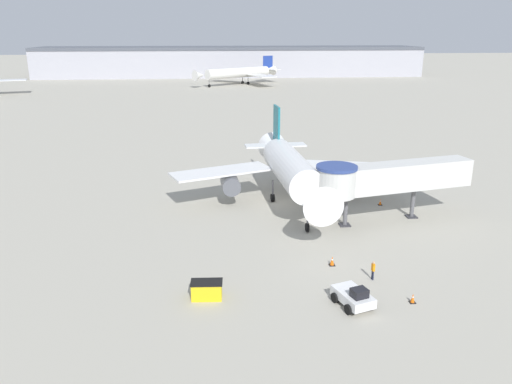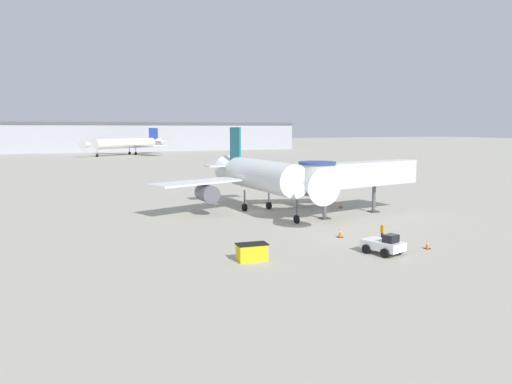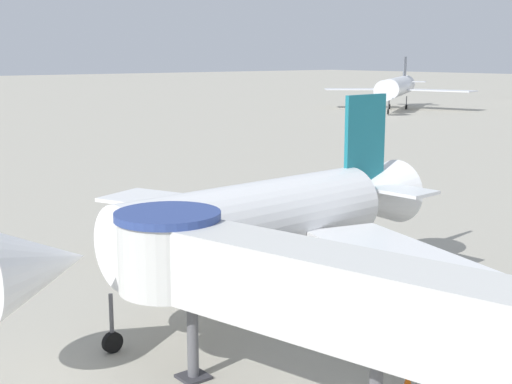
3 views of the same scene
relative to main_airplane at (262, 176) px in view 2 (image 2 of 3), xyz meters
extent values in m
plane|color=#A8A393|center=(-1.11, 0.66, -4.31)|extent=(800.00, 800.00, 0.00)
cylinder|color=white|center=(0.03, -0.49, 0.14)|extent=(4.61, 15.10, 3.72)
cone|color=white|center=(0.70, -11.45, 0.14)|extent=(3.96, 4.31, 3.72)
cone|color=white|center=(-0.50, 8.24, 0.14)|extent=(4.05, 5.79, 3.72)
cube|color=white|center=(-7.69, 1.28, -0.51)|extent=(12.12, 7.86, 0.22)
cube|color=white|center=(7.47, 2.20, -0.51)|extent=(12.09, 6.68, 0.22)
cube|color=#19707F|center=(-0.49, 7.97, 3.48)|extent=(0.43, 3.20, 4.83)
cube|color=white|center=(-0.52, 8.52, 0.79)|extent=(7.92, 2.71, 0.18)
cylinder|color=#565960|center=(-6.72, 0.46, -1.78)|extent=(2.23, 3.31, 2.04)
cylinder|color=#565960|center=(6.61, 1.28, -1.78)|extent=(2.23, 3.31, 2.04)
cylinder|color=#4C4C51|center=(0.51, -8.30, -2.79)|extent=(0.18, 0.18, 2.14)
cylinder|color=black|center=(0.51, -8.30, -3.86)|extent=(0.31, 0.91, 0.90)
cylinder|color=#4C4C51|center=(-1.75, 1.27, -2.79)|extent=(0.22, 0.22, 2.14)
cylinder|color=black|center=(-1.75, 1.27, -3.86)|extent=(0.45, 0.92, 0.90)
cylinder|color=#4C4C51|center=(1.59, 1.47, -2.79)|extent=(0.22, 0.22, 2.14)
cylinder|color=black|center=(1.59, 1.47, -3.86)|extent=(0.45, 0.92, 0.90)
cube|color=silver|center=(10.95, -5.63, 0.44)|extent=(15.50, 5.82, 2.80)
cylinder|color=silver|center=(3.48, -7.27, 0.44)|extent=(3.90, 3.90, 2.80)
cylinder|color=navy|center=(3.48, -7.27, 1.99)|extent=(4.10, 4.10, 0.30)
cylinder|color=#56565B|center=(4.67, -7.00, -2.63)|extent=(0.44, 0.44, 3.35)
cube|color=#333338|center=(4.67, -7.00, -4.25)|extent=(1.10, 1.10, 0.12)
cylinder|color=#56565B|center=(12.44, -5.30, -2.63)|extent=(0.44, 0.44, 3.35)
cube|color=#333338|center=(12.44, -5.30, -4.25)|extent=(1.10, 1.10, 0.12)
cube|color=silver|center=(1.11, -22.45, -3.58)|extent=(2.76, 3.64, 0.70)
cube|color=black|center=(1.34, -23.13, -2.92)|extent=(1.33, 1.20, 0.63)
cylinder|color=black|center=(0.49, -23.58, -3.93)|extent=(0.52, 0.81, 0.75)
cylinder|color=black|center=(2.28, -22.99, -3.93)|extent=(0.52, 0.81, 0.75)
cylinder|color=black|center=(-0.06, -21.90, -3.93)|extent=(0.52, 0.81, 0.75)
cylinder|color=black|center=(1.72, -21.31, -3.93)|extent=(0.52, 0.81, 0.75)
cube|color=yellow|center=(-9.45, -20.37, -3.68)|extent=(2.31, 1.39, 1.26)
cube|color=black|center=(-9.45, -20.37, -3.00)|extent=(2.45, 1.48, 0.08)
cube|color=black|center=(10.40, -1.16, -4.29)|extent=(0.46, 0.46, 0.04)
cone|color=orange|center=(10.40, -1.16, -3.91)|extent=(0.31, 0.31, 0.71)
cylinder|color=white|center=(10.40, -1.16, -3.83)|extent=(0.17, 0.17, 0.09)
cube|color=black|center=(5.61, -22.48, -4.29)|extent=(0.45, 0.45, 0.04)
cone|color=orange|center=(5.61, -22.48, -3.92)|extent=(0.31, 0.31, 0.70)
cylinder|color=white|center=(5.61, -22.48, -3.84)|extent=(0.17, 0.17, 0.08)
cube|color=black|center=(1.19, -15.87, -4.29)|extent=(0.51, 0.51, 0.04)
cone|color=orange|center=(1.19, -15.87, -3.87)|extent=(0.35, 0.35, 0.79)
cylinder|color=white|center=(1.19, -15.87, -3.77)|extent=(0.19, 0.19, 0.10)
cylinder|color=#1E2338|center=(3.79, -18.63, -3.92)|extent=(0.11, 0.11, 0.78)
cylinder|color=#1E2338|center=(3.82, -18.79, -3.92)|extent=(0.11, 0.11, 0.78)
cube|color=orange|center=(3.81, -18.71, -3.22)|extent=(0.24, 0.34, 0.62)
sphere|color=tan|center=(3.81, -18.71, -2.80)|extent=(0.21, 0.21, 0.21)
cylinder|color=white|center=(2.22, 134.80, 0.14)|extent=(24.63, 19.01, 3.63)
cone|color=white|center=(-11.84, 124.77, 0.14)|extent=(5.35, 5.27, 3.63)
cone|color=white|center=(14.52, 143.56, 0.14)|extent=(6.53, 6.11, 3.63)
cube|color=white|center=(-0.62, 144.15, -0.49)|extent=(15.51, 13.64, 0.22)
cube|color=white|center=(10.14, 129.06, -0.49)|extent=(10.14, 16.00, 0.22)
cube|color=navy|center=(14.30, 143.40, 3.40)|extent=(4.07, 2.99, 4.71)
cube|color=white|center=(14.74, 143.72, 0.77)|extent=(8.63, 10.22, 0.18)
cylinder|color=#4C4C51|center=(-8.53, 127.13, -2.72)|extent=(0.18, 0.18, 2.08)
cylinder|color=black|center=(-8.53, 127.13, -3.76)|extent=(1.05, 0.85, 1.10)
cylinder|color=#4C4C51|center=(4.09, 138.13, -2.72)|extent=(0.22, 0.22, 2.08)
cylinder|color=black|center=(4.09, 138.13, -3.76)|extent=(1.13, 0.96, 1.10)
cylinder|color=#4C4C51|center=(5.99, 135.47, -2.72)|extent=(0.22, 0.22, 2.08)
cylinder|color=black|center=(5.99, 135.47, -3.76)|extent=(1.13, 0.96, 1.10)
cube|color=#A8A8B2|center=(1.48, 175.66, 1.38)|extent=(166.15, 26.84, 11.38)
cube|color=#4C515B|center=(1.48, 175.66, 7.67)|extent=(166.15, 27.37, 1.20)
camera|label=1|loc=(-8.90, -53.68, 14.73)|focal=35.00mm
camera|label=2|loc=(-23.30, -54.96, 5.81)|focal=35.00mm
camera|label=3|loc=(26.28, -21.21, 8.04)|focal=50.00mm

